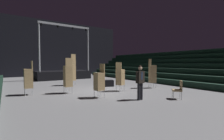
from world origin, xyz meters
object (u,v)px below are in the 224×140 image
at_px(man_with_tie, 140,81).
at_px(equipment_road_case, 107,83).
at_px(chair_stack_mid_centre, 72,70).
at_px(chair_stack_mid_right, 120,77).
at_px(loose_chair_near_man, 178,89).
at_px(chair_stack_mid_left, 99,81).
at_px(chair_stack_rear_left, 68,76).
at_px(stage_riser, 63,74).
at_px(chair_stack_front_left, 152,74).
at_px(chair_stack_front_right, 29,78).

distance_m(man_with_tie, equipment_road_case, 4.96).
bearing_deg(equipment_road_case, chair_stack_mid_centre, 135.17).
bearing_deg(chair_stack_mid_right, loose_chair_near_man, -3.00).
bearing_deg(chair_stack_mid_left, chair_stack_rear_left, 20.45).
xyz_separation_m(stage_riser, chair_stack_mid_left, (-1.46, -11.22, 0.31)).
height_order(man_with_tie, chair_stack_front_left, chair_stack_front_left).
bearing_deg(equipment_road_case, chair_stack_front_right, -176.80).
height_order(stage_riser, chair_stack_rear_left, stage_riser).
distance_m(stage_riser, chair_stack_mid_centre, 6.05).
relative_size(stage_riser, man_with_tie, 3.52).
distance_m(chair_stack_mid_right, loose_chair_near_man, 3.67).
bearing_deg(stage_riser, chair_stack_front_right, -118.14).
bearing_deg(man_with_tie, stage_riser, -93.56).
distance_m(chair_stack_mid_centre, equipment_road_case, 3.14).
relative_size(chair_stack_mid_left, equipment_road_case, 1.99).
bearing_deg(chair_stack_mid_centre, chair_stack_mid_left, -107.42).
relative_size(chair_stack_mid_right, equipment_road_case, 2.09).
bearing_deg(chair_stack_mid_left, chair_stack_front_left, -85.59).
bearing_deg(man_with_tie, chair_stack_rear_left, -60.72).
bearing_deg(chair_stack_front_right, chair_stack_front_left, -105.24).
xyz_separation_m(chair_stack_mid_left, chair_stack_mid_centre, (0.46, 5.30, 0.38)).
height_order(chair_stack_front_left, loose_chair_near_man, chair_stack_front_left).
xyz_separation_m(chair_stack_front_left, equipment_road_case, (-2.29, 2.54, -0.82)).
bearing_deg(chair_stack_mid_centre, chair_stack_rear_left, -126.59).
relative_size(chair_stack_mid_left, loose_chair_near_man, 1.90).
relative_size(stage_riser, chair_stack_mid_right, 3.21).
relative_size(chair_stack_front_left, chair_stack_mid_right, 1.14).
bearing_deg(chair_stack_mid_centre, man_with_tie, -94.37).
distance_m(chair_stack_rear_left, equipment_road_case, 3.76).
height_order(chair_stack_mid_left, loose_chair_near_man, chair_stack_mid_left).
height_order(stage_riser, chair_stack_front_right, stage_riser).
relative_size(chair_stack_mid_centre, equipment_road_case, 2.84).
distance_m(chair_stack_mid_centre, chair_stack_rear_left, 3.46).
bearing_deg(chair_stack_front_right, chair_stack_mid_left, -133.47).
distance_m(stage_riser, chair_stack_mid_left, 11.32).
bearing_deg(chair_stack_front_right, chair_stack_mid_right, -110.03).
height_order(stage_riser, chair_stack_front_left, stage_riser).
relative_size(chair_stack_front_left, loose_chair_near_man, 2.26).
height_order(chair_stack_mid_left, chair_stack_mid_centre, chair_stack_mid_centre).
relative_size(chair_stack_mid_left, chair_stack_mid_centre, 0.70).
bearing_deg(equipment_road_case, stage_riser, 97.82).
height_order(man_with_tie, equipment_road_case, man_with_tie).
distance_m(chair_stack_front_left, chair_stack_rear_left, 5.99).
bearing_deg(chair_stack_front_right, loose_chair_near_man, -130.62).
bearing_deg(loose_chair_near_man, chair_stack_mid_left, 98.30).
distance_m(stage_riser, chair_stack_front_right, 9.44).
height_order(chair_stack_mid_left, equipment_road_case, chair_stack_mid_left).
xyz_separation_m(stage_riser, chair_stack_front_left, (3.39, -10.55, 0.48)).
bearing_deg(equipment_road_case, chair_stack_rear_left, -163.21).
height_order(chair_stack_front_left, chair_stack_mid_left, chair_stack_front_left).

